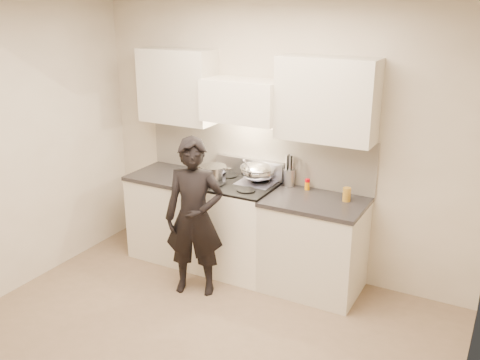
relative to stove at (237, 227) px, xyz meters
name	(u,v)px	position (x,y,z in m)	size (l,w,h in m)	color
ground_plane	(185,352)	(0.30, -1.42, -0.47)	(4.00, 4.00, 0.00)	#836950
room_shell	(199,148)	(0.24, -1.05, 1.12)	(4.04, 3.54, 2.70)	beige
stove	(237,227)	(0.00, 0.00, 0.00)	(0.76, 0.65, 0.96)	white
counter_right	(314,245)	(0.83, 0.00, -0.01)	(0.92, 0.67, 0.92)	beige
counter_left	(174,214)	(-0.78, 0.00, -0.01)	(0.82, 0.67, 0.92)	beige
wok	(258,171)	(0.16, 0.14, 0.58)	(0.36, 0.44, 0.29)	silver
stock_pot	(214,174)	(-0.20, -0.11, 0.57)	(0.34, 0.32, 0.17)	silver
utensil_crock	(289,176)	(0.45, 0.25, 0.54)	(0.12, 0.12, 0.31)	#BAB9BF
spice_jar	(307,184)	(0.66, 0.22, 0.50)	(0.05, 0.05, 0.11)	orange
oil_glass	(347,194)	(1.09, 0.10, 0.51)	(0.07, 0.07, 0.13)	#A37321
person	(194,218)	(-0.14, -0.56, 0.28)	(0.55, 0.36, 1.52)	black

